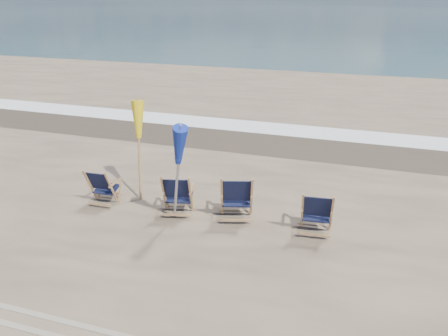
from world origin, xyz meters
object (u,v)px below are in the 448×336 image
Objects in this scene: beach_chair_0 at (111,189)px; umbrella_blue at (175,142)px; beach_chair_2 at (252,199)px; beach_chair_1 at (190,196)px; umbrella_yellow at (137,126)px; beach_chair_3 at (331,215)px.

umbrella_blue is at bearing 167.87° from beach_chair_0.
beach_chair_2 is 0.46× the size of umbrella_blue.
umbrella_blue is at bearing 62.06° from beach_chair_1.
beach_chair_1 is (1.87, 0.12, 0.04)m from beach_chair_0.
beach_chair_1 is 2.03m from umbrella_yellow.
beach_chair_1 reaches higher than beach_chair_0.
umbrella_blue is (-1.41, -0.60, 1.31)m from beach_chair_2.
umbrella_blue reaches higher than beach_chair_3.
beach_chair_2 is at bearing -177.01° from beach_chair_0.
beach_chair_1 is at bearing -21.77° from umbrella_yellow.
beach_chair_2 is 1.66m from beach_chair_3.
beach_chair_1 is 0.43× the size of umbrella_blue.
beach_chair_0 is 0.92× the size of beach_chair_1.
umbrella_yellow is at bearing -24.43° from beach_chair_2.
beach_chair_1 is 1.32m from beach_chair_2.
beach_chair_3 is (1.65, -0.14, -0.05)m from beach_chair_2.
beach_chair_0 is 1.53m from umbrella_yellow.
umbrella_yellow is (-4.44, 0.56, 1.26)m from beach_chair_3.
beach_chair_1 is at bearing -178.62° from beach_chair_0.
beach_chair_3 is 3.38m from umbrella_blue.
beach_chair_3 is 0.44× the size of umbrella_yellow.
umbrella_blue is (-3.06, -0.45, 1.36)m from beach_chair_3.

